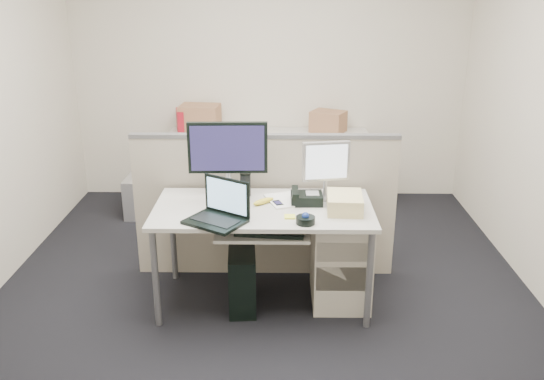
{
  "coord_description": "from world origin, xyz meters",
  "views": [
    {
      "loc": [
        0.11,
        -3.66,
        2.19
      ],
      "look_at": [
        0.06,
        0.15,
        0.8
      ],
      "focal_mm": 38.0,
      "sensor_mm": 36.0,
      "label": 1
    }
  ],
  "objects_px": {
    "desk_phone": "(307,198)",
    "laptop": "(214,204)",
    "monitor_main": "(228,161)",
    "desk": "(263,216)"
  },
  "relations": [
    {
      "from": "desk_phone",
      "to": "laptop",
      "type": "bearing_deg",
      "value": -149.83
    },
    {
      "from": "laptop",
      "to": "desk_phone",
      "type": "xyz_separation_m",
      "value": [
        0.6,
        0.36,
        -0.1
      ]
    },
    {
      "from": "monitor_main",
      "to": "laptop",
      "type": "height_order",
      "value": "monitor_main"
    },
    {
      "from": "desk",
      "to": "monitor_main",
      "type": "relative_size",
      "value": 2.71
    },
    {
      "from": "monitor_main",
      "to": "laptop",
      "type": "bearing_deg",
      "value": -97.9
    },
    {
      "from": "desk",
      "to": "laptop",
      "type": "relative_size",
      "value": 4.21
    },
    {
      "from": "desk",
      "to": "monitor_main",
      "type": "distance_m",
      "value": 0.46
    },
    {
      "from": "desk_phone",
      "to": "desk",
      "type": "bearing_deg",
      "value": -165.87
    },
    {
      "from": "monitor_main",
      "to": "desk",
      "type": "bearing_deg",
      "value": -37.45
    },
    {
      "from": "monitor_main",
      "to": "laptop",
      "type": "relative_size",
      "value": 1.55
    }
  ]
}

